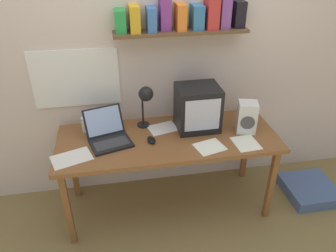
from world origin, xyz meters
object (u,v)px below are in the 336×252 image
object	(u,v)px
printed_handout	(210,147)
floor_cushion	(310,189)
laptop	(108,133)
corner_desk	(168,143)
space_heater	(247,117)
crt_monitor	(198,108)
loose_paper_near_laptop	(163,128)
open_notebook	(246,143)
computer_mouse	(151,140)
desk_lamp	(146,97)
loose_paper_near_monitor	(72,158)
juice_glass	(87,125)

from	to	relation	value
printed_handout	floor_cushion	xyz separation A→B (m)	(1.05, 0.10, -0.68)
laptop	floor_cushion	bearing A→B (deg)	-19.96
corner_desk	space_heater	bearing A→B (deg)	-1.66
crt_monitor	space_heater	size ratio (longest dim) A/B	1.42
floor_cushion	loose_paper_near_laptop	bearing A→B (deg)	170.38
printed_handout	open_notebook	distance (m)	0.29
computer_mouse	open_notebook	bearing A→B (deg)	-12.11
printed_handout	desk_lamp	bearing A→B (deg)	141.33
desk_lamp	space_heater	distance (m)	0.82
space_heater	printed_handout	distance (m)	0.41
crt_monitor	laptop	bearing A→B (deg)	-175.26
corner_desk	computer_mouse	distance (m)	0.17
computer_mouse	floor_cushion	world-z (taller)	computer_mouse
laptop	space_heater	size ratio (longest dim) A/B	1.55
desk_lamp	laptop	bearing A→B (deg)	179.07
crt_monitor	open_notebook	xyz separation A→B (m)	(0.31, -0.31, -0.18)
loose_paper_near_monitor	printed_handout	bearing A→B (deg)	-2.10
laptop	loose_paper_near_monitor	xyz separation A→B (m)	(-0.27, -0.20, -0.06)
desk_lamp	open_notebook	size ratio (longest dim) A/B	1.69
laptop	printed_handout	world-z (taller)	laptop
printed_handout	loose_paper_near_monitor	size ratio (longest dim) A/B	0.78
crt_monitor	space_heater	xyz separation A→B (m)	(0.37, -0.13, -0.05)
floor_cushion	space_heater	bearing A→B (deg)	173.79
open_notebook	floor_cushion	distance (m)	1.02
loose_paper_near_monitor	crt_monitor	bearing A→B (deg)	15.06
computer_mouse	floor_cushion	xyz separation A→B (m)	(1.47, -0.05, -0.69)
laptop	floor_cushion	distance (m)	1.95
computer_mouse	loose_paper_near_laptop	world-z (taller)	computer_mouse
corner_desk	floor_cushion	distance (m)	1.47
space_heater	loose_paper_near_monitor	xyz separation A→B (m)	(-1.37, -0.14, -0.13)
open_notebook	crt_monitor	bearing A→B (deg)	135.67
laptop	computer_mouse	distance (m)	0.34
computer_mouse	desk_lamp	bearing A→B (deg)	93.58
crt_monitor	loose_paper_near_laptop	xyz separation A→B (m)	(-0.28, 0.03, -0.18)
juice_glass	floor_cushion	world-z (taller)	juice_glass
corner_desk	computer_mouse	bearing A→B (deg)	-162.11
juice_glass	computer_mouse	size ratio (longest dim) A/B	1.08
desk_lamp	loose_paper_near_laptop	distance (m)	0.32
crt_monitor	desk_lamp	distance (m)	0.43
laptop	loose_paper_near_monitor	world-z (taller)	laptop
computer_mouse	printed_handout	distance (m)	0.45
desk_lamp	loose_paper_near_laptop	size ratio (longest dim) A/B	1.43
computer_mouse	loose_paper_near_laptop	distance (m)	0.22
crt_monitor	loose_paper_near_monitor	world-z (taller)	crt_monitor
open_notebook	floor_cushion	world-z (taller)	open_notebook
crt_monitor	laptop	size ratio (longest dim) A/B	0.91
crt_monitor	desk_lamp	xyz separation A→B (m)	(-0.41, 0.04, 0.11)
crt_monitor	printed_handout	world-z (taller)	crt_monitor
open_notebook	computer_mouse	bearing A→B (deg)	167.89
laptop	juice_glass	xyz separation A→B (m)	(-0.17, 0.17, -0.00)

